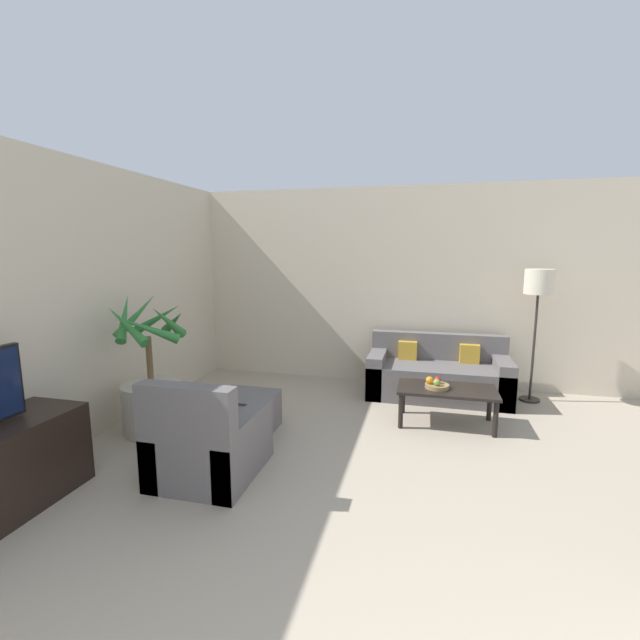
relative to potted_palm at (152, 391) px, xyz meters
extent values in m
cube|color=beige|center=(2.83, 2.32, 0.93)|extent=(8.23, 0.06, 2.70)
cube|color=beige|center=(-0.51, -0.81, 0.93)|extent=(0.06, 7.80, 2.70)
cylinder|color=#ADA393|center=(0.00, 0.00, -0.17)|extent=(0.59, 0.59, 0.50)
cylinder|color=brown|center=(0.00, 0.00, 0.32)|extent=(0.06, 0.06, 0.49)
cone|color=#2D7533|center=(0.23, 0.00, 0.74)|extent=(0.10, 0.53, 0.41)
cone|color=#2D7533|center=(0.16, 0.20, 0.69)|extent=(0.50, 0.43, 0.34)
cone|color=#2D7533|center=(-0.06, 0.24, 0.71)|extent=(0.56, 0.22, 0.37)
cone|color=#2D7533|center=(-0.19, 0.09, 0.76)|extent=(0.30, 0.49, 0.46)
cone|color=#2D7533|center=(-0.19, -0.09, 0.77)|extent=(0.30, 0.48, 0.47)
cone|color=#2D7533|center=(-0.06, -0.24, 0.73)|extent=(0.55, 0.22, 0.40)
cone|color=#2D7533|center=(0.16, -0.20, 0.69)|extent=(0.50, 0.43, 0.33)
cube|color=#605B5B|center=(2.87, 1.78, -0.21)|extent=(1.73, 0.79, 0.42)
cube|color=#605B5B|center=(2.87, 2.09, 0.17)|extent=(1.73, 0.16, 0.35)
cube|color=#605B5B|center=(2.10, 1.78, -0.15)|extent=(0.20, 0.79, 0.54)
cube|color=#605B5B|center=(3.63, 1.78, -0.15)|extent=(0.20, 0.79, 0.54)
cube|color=gold|center=(2.48, 1.97, 0.12)|extent=(0.24, 0.12, 0.24)
cube|color=gold|center=(3.26, 1.97, 0.12)|extent=(0.24, 0.12, 0.24)
cylinder|color=#2D2823|center=(3.99, 1.91, -0.41)|extent=(0.24, 0.24, 0.03)
cylinder|color=#2D2823|center=(3.99, 1.91, 0.26)|extent=(0.03, 0.03, 1.30)
cylinder|color=beige|center=(3.99, 1.91, 1.06)|extent=(0.33, 0.33, 0.30)
cylinder|color=black|center=(2.48, 0.68, -0.24)|extent=(0.05, 0.05, 0.37)
cylinder|color=black|center=(3.41, 0.68, -0.24)|extent=(0.05, 0.05, 0.37)
cylinder|color=black|center=(2.48, 1.12, -0.24)|extent=(0.05, 0.05, 0.37)
cylinder|color=black|center=(3.41, 1.12, -0.24)|extent=(0.05, 0.05, 0.37)
cube|color=black|center=(2.94, 0.90, -0.04)|extent=(1.02, 0.53, 0.03)
cylinder|color=#997A4C|center=(2.84, 0.87, 0.00)|extent=(0.25, 0.25, 0.04)
sphere|color=red|center=(2.84, 0.91, 0.06)|extent=(0.07, 0.07, 0.07)
sphere|color=olive|center=(2.83, 0.82, 0.06)|extent=(0.07, 0.07, 0.07)
sphere|color=orange|center=(2.76, 0.87, 0.06)|extent=(0.08, 0.08, 0.08)
cube|color=#605B5B|center=(1.00, -0.63, -0.21)|extent=(0.77, 0.87, 0.43)
cube|color=#605B5B|center=(1.00, -0.98, 0.23)|extent=(0.77, 0.16, 0.44)
cube|color=#605B5B|center=(0.70, -0.63, -0.16)|extent=(0.16, 0.87, 0.53)
cube|color=#605B5B|center=(1.30, -0.63, -0.16)|extent=(0.16, 0.87, 0.53)
cube|color=#605B5B|center=(0.93, 0.24, -0.23)|extent=(0.58, 0.52, 0.38)
camera|label=1|loc=(2.68, -3.66, 1.42)|focal=24.00mm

